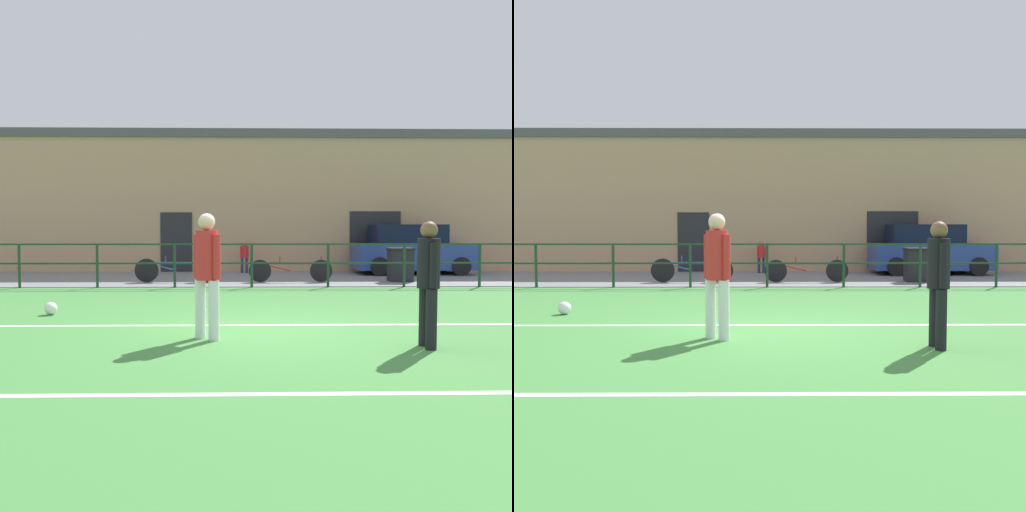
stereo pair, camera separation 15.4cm
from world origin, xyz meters
TOP-DOWN VIEW (x-y plane):
  - ground at (0.00, 0.00)m, footprint 60.00×44.00m
  - field_line_touchline at (0.00, 0.40)m, footprint 36.00×0.11m
  - field_line_hash at (0.00, -3.24)m, footprint 36.00×0.11m
  - pavement_strip at (0.00, 8.50)m, footprint 48.00×5.00m
  - perimeter_fence at (0.00, 6.00)m, footprint 36.07×0.07m
  - clubhouse_facade at (0.00, 12.20)m, footprint 28.00×2.56m
  - player_goalkeeper at (2.16, -1.29)m, footprint 0.28×0.45m
  - player_striker at (-0.72, -0.68)m, footprint 0.39×0.35m
  - soccer_ball_match at (-3.64, 1.52)m, footprint 0.23×0.23m
  - spectator_child at (-0.18, 10.41)m, footprint 0.30×0.19m
  - parked_car_red at (5.40, 9.98)m, footprint 3.87×1.82m
  - bicycle_parked_0 at (-2.12, 7.20)m, footprint 2.32×0.04m
  - bicycle_parked_1 at (1.11, 7.20)m, footprint 2.37×0.04m
  - trash_bin_0 at (4.28, 7.34)m, footprint 0.68×0.57m

SIDE VIEW (x-z plane):
  - ground at x=0.00m, z-range -0.04..0.00m
  - field_line_touchline at x=0.00m, z-range 0.00..0.00m
  - field_line_hash at x=0.00m, z-range 0.00..0.00m
  - pavement_strip at x=0.00m, z-range 0.00..0.02m
  - soccer_ball_match at x=-3.64m, z-range 0.00..0.23m
  - bicycle_parked_1 at x=1.11m, z-range -0.01..0.72m
  - bicycle_parked_0 at x=-2.12m, z-range -0.01..0.75m
  - trash_bin_0 at x=4.28m, z-range 0.02..0.99m
  - spectator_child at x=-0.18m, z-range 0.09..1.20m
  - perimeter_fence at x=0.00m, z-range 0.17..1.32m
  - parked_car_red at x=5.40m, z-range -0.03..1.62m
  - player_goalkeeper at x=2.16m, z-range 0.11..1.74m
  - player_striker at x=-0.72m, z-range 0.12..1.86m
  - clubhouse_facade at x=0.00m, z-range 0.01..5.02m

